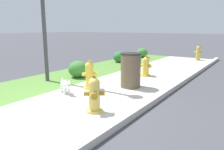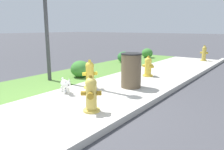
{
  "view_description": "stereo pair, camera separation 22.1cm",
  "coord_description": "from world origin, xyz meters",
  "px_view_note": "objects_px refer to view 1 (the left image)",
  "views": [
    {
      "loc": [
        -2.8,
        -3.01,
        1.55
      ],
      "look_at": [
        1.6,
        0.0,
        0.4
      ],
      "focal_mm": 35.0,
      "sensor_mm": 36.0,
      "label": 1
    },
    {
      "loc": [
        -2.67,
        -3.19,
        1.55
      ],
      "look_at": [
        1.6,
        0.0,
        0.4
      ],
      "focal_mm": 35.0,
      "sensor_mm": 36.0,
      "label": 2
    }
  ],
  "objects_px": {
    "trash_bin": "(131,70)",
    "shrub_bush_mid_verge": "(142,53)",
    "fire_hydrant_near_corner": "(89,75)",
    "fire_hydrant_at_driveway": "(198,53)",
    "shrub_bush_far_verge": "(120,57)",
    "fire_hydrant_across_street": "(94,95)",
    "fire_hydrant_mid_block": "(146,67)",
    "small_white_dog": "(66,85)",
    "shrub_bush_near_lamp": "(78,69)"
  },
  "relations": [
    {
      "from": "fire_hydrant_near_corner",
      "to": "shrub_bush_mid_verge",
      "type": "relative_size",
      "value": 1.31
    },
    {
      "from": "shrub_bush_near_lamp",
      "to": "small_white_dog",
      "type": "bearing_deg",
      "value": -146.44
    },
    {
      "from": "fire_hydrant_near_corner",
      "to": "shrub_bush_far_verge",
      "type": "relative_size",
      "value": 1.31
    },
    {
      "from": "fire_hydrant_across_street",
      "to": "fire_hydrant_mid_block",
      "type": "height_order",
      "value": "fire_hydrant_across_street"
    },
    {
      "from": "fire_hydrant_near_corner",
      "to": "shrub_bush_far_verge",
      "type": "xyz_separation_m",
      "value": [
        4.23,
        1.77,
        -0.12
      ]
    },
    {
      "from": "shrub_bush_mid_verge",
      "to": "shrub_bush_far_verge",
      "type": "relative_size",
      "value": 1.0
    },
    {
      "from": "fire_hydrant_at_driveway",
      "to": "trash_bin",
      "type": "distance_m",
      "value": 6.16
    },
    {
      "from": "fire_hydrant_near_corner",
      "to": "fire_hydrant_at_driveway",
      "type": "distance_m",
      "value": 6.95
    },
    {
      "from": "fire_hydrant_near_corner",
      "to": "fire_hydrant_at_driveway",
      "type": "height_order",
      "value": "fire_hydrant_near_corner"
    },
    {
      "from": "fire_hydrant_near_corner",
      "to": "trash_bin",
      "type": "distance_m",
      "value": 1.08
    },
    {
      "from": "trash_bin",
      "to": "fire_hydrant_across_street",
      "type": "bearing_deg",
      "value": -170.54
    },
    {
      "from": "fire_hydrant_at_driveway",
      "to": "shrub_bush_mid_verge",
      "type": "xyz_separation_m",
      "value": [
        -0.58,
        2.73,
        -0.11
      ]
    },
    {
      "from": "fire_hydrant_near_corner",
      "to": "trash_bin",
      "type": "relative_size",
      "value": 0.83
    },
    {
      "from": "fire_hydrant_near_corner",
      "to": "fire_hydrant_across_street",
      "type": "bearing_deg",
      "value": -100.51
    },
    {
      "from": "shrub_bush_near_lamp",
      "to": "fire_hydrant_mid_block",
      "type": "bearing_deg",
      "value": -50.66
    },
    {
      "from": "shrub_bush_near_lamp",
      "to": "shrub_bush_far_verge",
      "type": "relative_size",
      "value": 1.08
    },
    {
      "from": "shrub_bush_near_lamp",
      "to": "shrub_bush_far_verge",
      "type": "height_order",
      "value": "shrub_bush_near_lamp"
    },
    {
      "from": "fire_hydrant_at_driveway",
      "to": "shrub_bush_near_lamp",
      "type": "distance_m",
      "value": 6.45
    },
    {
      "from": "small_white_dog",
      "to": "trash_bin",
      "type": "bearing_deg",
      "value": 79.51
    },
    {
      "from": "shrub_bush_mid_verge",
      "to": "shrub_bush_far_verge",
      "type": "bearing_deg",
      "value": 176.73
    },
    {
      "from": "shrub_bush_mid_verge",
      "to": "fire_hydrant_near_corner",
      "type": "bearing_deg",
      "value": -165.27
    },
    {
      "from": "fire_hydrant_near_corner",
      "to": "shrub_bush_mid_verge",
      "type": "height_order",
      "value": "fire_hydrant_near_corner"
    },
    {
      "from": "fire_hydrant_near_corner",
      "to": "small_white_dog",
      "type": "distance_m",
      "value": 0.72
    },
    {
      "from": "fire_hydrant_mid_block",
      "to": "shrub_bush_far_verge",
      "type": "xyz_separation_m",
      "value": [
        2.02,
        2.3,
        -0.07
      ]
    },
    {
      "from": "fire_hydrant_at_driveway",
      "to": "small_white_dog",
      "type": "relative_size",
      "value": 1.63
    },
    {
      "from": "fire_hydrant_mid_block",
      "to": "shrub_bush_far_verge",
      "type": "relative_size",
      "value": 1.16
    },
    {
      "from": "fire_hydrant_near_corner",
      "to": "fire_hydrant_at_driveway",
      "type": "xyz_separation_m",
      "value": [
        6.87,
        -1.07,
        -0.01
      ]
    },
    {
      "from": "fire_hydrant_at_driveway",
      "to": "shrub_bush_far_verge",
      "type": "xyz_separation_m",
      "value": [
        -2.64,
        2.85,
        -0.11
      ]
    },
    {
      "from": "fire_hydrant_mid_block",
      "to": "shrub_bush_near_lamp",
      "type": "xyz_separation_m",
      "value": [
        -1.39,
        1.69,
        -0.05
      ]
    },
    {
      "from": "fire_hydrant_mid_block",
      "to": "shrub_bush_far_verge",
      "type": "bearing_deg",
      "value": 144.15
    },
    {
      "from": "fire_hydrant_mid_block",
      "to": "trash_bin",
      "type": "relative_size",
      "value": 0.74
    },
    {
      "from": "shrub_bush_near_lamp",
      "to": "shrub_bush_mid_verge",
      "type": "height_order",
      "value": "shrub_bush_near_lamp"
    },
    {
      "from": "shrub_bush_far_verge",
      "to": "fire_hydrant_near_corner",
      "type": "bearing_deg",
      "value": -157.27
    },
    {
      "from": "small_white_dog",
      "to": "shrub_bush_far_verge",
      "type": "relative_size",
      "value": 0.78
    },
    {
      "from": "small_white_dog",
      "to": "fire_hydrant_near_corner",
      "type": "bearing_deg",
      "value": 101.09
    },
    {
      "from": "fire_hydrant_near_corner",
      "to": "trash_bin",
      "type": "bearing_deg",
      "value": -12.37
    },
    {
      "from": "fire_hydrant_near_corner",
      "to": "fire_hydrant_at_driveway",
      "type": "bearing_deg",
      "value": 27.28
    },
    {
      "from": "trash_bin",
      "to": "shrub_bush_near_lamp",
      "type": "xyz_separation_m",
      "value": [
        0.11,
        1.98,
        -0.19
      ]
    },
    {
      "from": "shrub_bush_far_verge",
      "to": "fire_hydrant_at_driveway",
      "type": "bearing_deg",
      "value": -47.14
    },
    {
      "from": "trash_bin",
      "to": "shrub_bush_far_verge",
      "type": "relative_size",
      "value": 1.58
    },
    {
      "from": "fire_hydrant_near_corner",
      "to": "shrub_bush_far_verge",
      "type": "bearing_deg",
      "value": 58.88
    },
    {
      "from": "trash_bin",
      "to": "shrub_bush_mid_verge",
      "type": "bearing_deg",
      "value": 23.84
    },
    {
      "from": "fire_hydrant_across_street",
      "to": "shrub_bush_near_lamp",
      "type": "height_order",
      "value": "fire_hydrant_across_street"
    },
    {
      "from": "fire_hydrant_near_corner",
      "to": "fire_hydrant_mid_block",
      "type": "xyz_separation_m",
      "value": [
        2.21,
        -0.53,
        -0.05
      ]
    },
    {
      "from": "shrub_bush_near_lamp",
      "to": "shrub_bush_mid_verge",
      "type": "xyz_separation_m",
      "value": [
        5.47,
        0.49,
        -0.02
      ]
    },
    {
      "from": "fire_hydrant_mid_block",
      "to": "shrub_bush_near_lamp",
      "type": "relative_size",
      "value": 1.08
    },
    {
      "from": "fire_hydrant_at_driveway",
      "to": "fire_hydrant_mid_block",
      "type": "height_order",
      "value": "fire_hydrant_at_driveway"
    },
    {
      "from": "fire_hydrant_across_street",
      "to": "fire_hydrant_mid_block",
      "type": "xyz_separation_m",
      "value": [
        3.41,
        0.6,
        -0.02
      ]
    },
    {
      "from": "shrub_bush_near_lamp",
      "to": "shrub_bush_far_verge",
      "type": "distance_m",
      "value": 3.46
    },
    {
      "from": "fire_hydrant_mid_block",
      "to": "shrub_bush_far_verge",
      "type": "distance_m",
      "value": 3.06
    }
  ]
}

